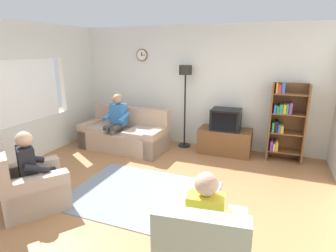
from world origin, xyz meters
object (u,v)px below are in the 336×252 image
couch (125,135)px  bookshelf (285,121)px  tv (226,119)px  tv_stand (225,141)px  floor_lamp (185,84)px  armchair_near_window (31,188)px  person_in_left_armchair (35,166)px  person_on_couch (116,119)px  person_in_right_armchair (206,218)px  armchair_near_bookshelf (204,251)px

couch → bookshelf: bearing=10.3°
couch → tv: tv is taller
tv_stand → bookshelf: 1.27m
floor_lamp → armchair_near_window: size_ratio=1.57×
couch → floor_lamp: size_ratio=1.05×
armchair_near_window → person_in_left_armchair: bearing=55.1°
person_in_left_armchair → person_on_couch: bearing=94.0°
couch → tv_stand: 2.23m
armchair_near_window → person_in_right_armchair: person_in_right_armchair is taller
armchair_near_window → person_in_right_armchair: 2.63m
tv_stand → tv: (0.00, -0.02, 0.49)m
person_in_left_armchair → person_in_right_armchair: same height
tv → armchair_near_bookshelf: 3.52m
floor_lamp → person_on_couch: 1.71m
couch → armchair_near_window: 2.61m
floor_lamp → armchair_near_bookshelf: floor_lamp is taller
tv → person_in_left_armchair: 3.72m
bookshelf → armchair_near_bookshelf: size_ratio=1.61×
armchair_near_bookshelf → tv_stand: bearing=96.9°
bookshelf → couch: bearing=-169.7°
person_on_couch → armchair_near_bookshelf: bearing=-46.3°
floor_lamp → armchair_near_bookshelf: (1.37, -3.59, -1.16)m
armchair_near_bookshelf → person_in_left_armchair: (-2.55, 0.43, 0.32)m
armchair_near_bookshelf → couch: bearing=131.1°
tv_stand → person_on_couch: size_ratio=0.89×
couch → armchair_near_bookshelf: size_ratio=2.00×
floor_lamp → armchair_near_window: (-1.24, -3.24, -1.16)m
bookshelf → floor_lamp: bearing=179.2°
armchair_near_bookshelf → person_on_couch: size_ratio=0.78×
person_in_left_armchair → person_in_right_armchair: size_ratio=1.00×
tv_stand → person_in_right_armchair: 3.44m
couch → armchair_near_bookshelf: 3.93m
floor_lamp → bookshelf: bearing=-0.8°
tv_stand → armchair_near_bookshelf: (0.42, -3.49, 0.02)m
tv_stand → person_in_right_armchair: person_in_right_armchair is taller
tv_stand → person_in_left_armchair: 3.75m
bookshelf → tv_stand: bearing=-176.5°
tv → person_on_couch: bearing=-165.0°
couch → armchair_near_bookshelf: same height
tv_stand → bookshelf: (1.14, 0.07, 0.55)m
floor_lamp → person_on_couch: size_ratio=1.49×
armchair_near_window → armchair_near_bookshelf: (2.61, -0.36, 0.00)m
tv_stand → bookshelf: bookshelf is taller
tv → person_in_right_armchair: size_ratio=0.54×
bookshelf → person_on_couch: bearing=-168.3°
tv → floor_lamp: (-0.95, 0.12, 0.69)m
tv → person_in_left_armchair: bearing=-125.1°
tv → person_on_couch: (-2.30, -0.62, -0.06)m
couch → bookshelf: 3.40m
armchair_near_bookshelf → person_in_left_armchair: size_ratio=0.87×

